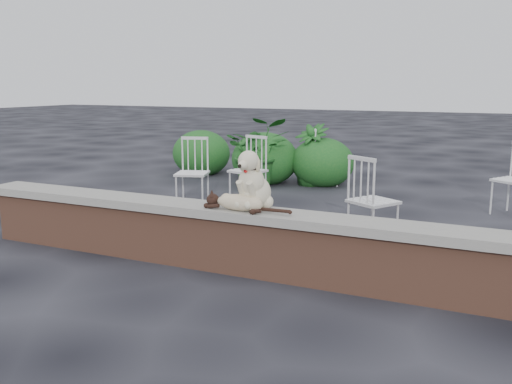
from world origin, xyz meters
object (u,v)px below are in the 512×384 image
at_px(chair_c, 373,200).
at_px(chair_a, 192,172).
at_px(potted_plant_a, 258,152).
at_px(dog, 255,178).
at_px(chair_e, 326,157).
at_px(potted_plant_b, 311,155).
at_px(chair_b, 248,170).
at_px(cat, 240,201).

xyz_separation_m(chair_c, chair_a, (-2.70, 0.79, 0.00)).
bearing_deg(chair_c, potted_plant_a, -14.36).
relative_size(dog, chair_e, 0.57).
bearing_deg(potted_plant_b, chair_c, -59.67).
bearing_deg(potted_plant_b, chair_b, -101.91).
bearing_deg(chair_e, dog, 166.72).
relative_size(chair_e, potted_plant_a, 0.82).
height_order(chair_c, chair_a, same).
height_order(dog, chair_e, dog).
bearing_deg(cat, chair_b, 120.03).
distance_m(chair_c, potted_plant_a, 3.52).
bearing_deg(potted_plant_a, cat, -67.36).
xyz_separation_m(cat, potted_plant_b, (-0.92, 4.47, -0.15)).
bearing_deg(dog, potted_plant_b, 108.56).
height_order(dog, chair_b, dog).
xyz_separation_m(dog, chair_a, (-1.95, 2.11, -0.38)).
bearing_deg(chair_b, cat, -50.61).
relative_size(chair_c, potted_plant_b, 0.92).
xyz_separation_m(chair_e, potted_plant_a, (-0.95, -0.63, 0.10)).
height_order(cat, chair_c, chair_c).
xyz_separation_m(cat, chair_e, (-0.71, 4.60, -0.19)).
height_order(chair_b, potted_plant_a, potted_plant_a).
height_order(cat, potted_plant_b, potted_plant_b).
bearing_deg(chair_b, chair_c, -17.21).
distance_m(cat, chair_c, 1.70).
xyz_separation_m(chair_e, potted_plant_b, (-0.21, -0.13, 0.04)).
xyz_separation_m(chair_a, potted_plant_b, (0.95, 2.21, 0.04)).
height_order(cat, potted_plant_a, potted_plant_a).
distance_m(dog, chair_a, 2.90).
relative_size(chair_b, potted_plant_a, 0.82).
distance_m(chair_a, potted_plant_b, 2.40).
distance_m(chair_b, chair_a, 0.80).
relative_size(dog, chair_c, 0.57).
height_order(cat, chair_a, chair_a).
bearing_deg(cat, dog, 67.44).
distance_m(dog, potted_plant_b, 4.45).
relative_size(potted_plant_a, potted_plant_b, 1.12).
distance_m(dog, potted_plant_a, 4.20).
distance_m(dog, chair_c, 1.57).
distance_m(chair_b, chair_e, 1.89).
bearing_deg(chair_b, dog, -48.01).
bearing_deg(chair_c, chair_b, -1.35).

